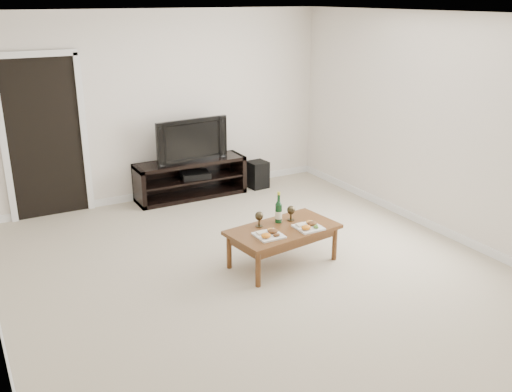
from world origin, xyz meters
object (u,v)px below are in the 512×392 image
(coffee_table, at_px, (283,246))
(media_console, at_px, (191,179))
(television, at_px, (189,139))
(subwoofer, at_px, (258,174))

(coffee_table, bearing_deg, media_console, 90.82)
(television, relative_size, coffee_table, 0.91)
(television, height_order, subwoofer, television)
(media_console, xyz_separation_m, coffee_table, (0.04, -2.49, -0.07))
(television, distance_m, coffee_table, 2.57)
(media_console, relative_size, coffee_table, 1.36)
(subwoofer, relative_size, coffee_table, 0.35)
(subwoofer, distance_m, coffee_table, 2.62)
(television, distance_m, subwoofer, 1.24)
(media_console, distance_m, subwoofer, 1.06)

